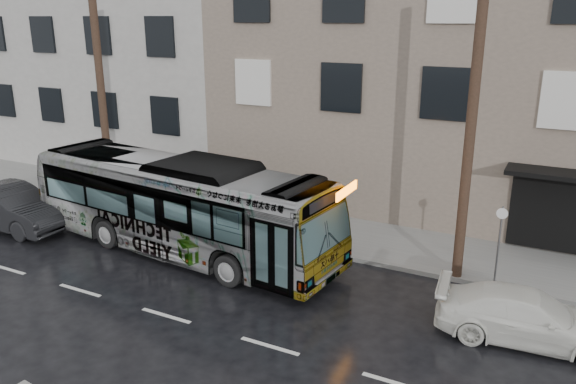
% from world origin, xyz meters
% --- Properties ---
extents(ground, '(120.00, 120.00, 0.00)m').
position_xyz_m(ground, '(0.00, 0.00, 0.00)').
color(ground, black).
rests_on(ground, ground).
extents(sidewalk, '(90.00, 3.60, 0.15)m').
position_xyz_m(sidewalk, '(0.00, 4.90, 0.07)').
color(sidewalk, gray).
rests_on(sidewalk, ground).
extents(building_taupe, '(20.00, 12.00, 11.00)m').
position_xyz_m(building_taupe, '(5.00, 12.70, 5.50)').
color(building_taupe, gray).
rests_on(building_taupe, ground).
extents(building_grey, '(26.00, 15.00, 16.00)m').
position_xyz_m(building_grey, '(-18.00, 14.20, 8.00)').
color(building_grey, '#B9B5AE').
rests_on(building_grey, ground).
extents(utility_pole_front, '(0.30, 0.30, 9.00)m').
position_xyz_m(utility_pole_front, '(6.50, 3.30, 4.65)').
color(utility_pole_front, '#442E22').
rests_on(utility_pole_front, sidewalk).
extents(utility_pole_rear, '(0.30, 0.30, 9.00)m').
position_xyz_m(utility_pole_rear, '(-7.50, 3.30, 4.65)').
color(utility_pole_rear, '#442E22').
rests_on(utility_pole_rear, sidewalk).
extents(sign_post, '(0.06, 0.06, 2.40)m').
position_xyz_m(sign_post, '(7.60, 3.30, 1.35)').
color(sign_post, slate).
rests_on(sign_post, sidewalk).
extents(bus, '(11.99, 3.94, 3.28)m').
position_xyz_m(bus, '(-2.41, 1.30, 1.64)').
color(bus, '#B2B2B2').
rests_on(bus, ground).
extents(white_sedan, '(4.56, 2.28, 1.27)m').
position_xyz_m(white_sedan, '(8.69, 0.70, 0.64)').
color(white_sedan, white).
rests_on(white_sedan, ground).
extents(dark_sedan, '(5.05, 1.82, 1.66)m').
position_xyz_m(dark_sedan, '(-9.44, 0.07, 0.83)').
color(dark_sedan, black).
rests_on(dark_sedan, ground).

